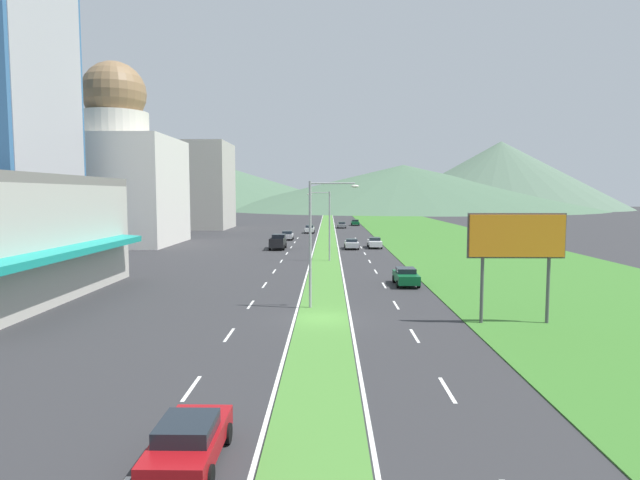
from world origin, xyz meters
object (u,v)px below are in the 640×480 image
(street_lamp_mid, at_px, (327,221))
(car_3, at_px, (287,235))
(billboard_roadside, at_px, (517,241))
(car_4, at_px, (352,244))
(car_1, at_px, (342,225))
(car_7, at_px, (310,229))
(street_lamp_near, at_px, (316,234))
(car_5, at_px, (406,276))
(car_6, at_px, (355,222))
(car_0, at_px, (189,441))
(pickup_truck_0, at_px, (278,242))
(car_2, at_px, (375,242))

(street_lamp_mid, height_order, car_3, street_lamp_mid)
(billboard_roadside, height_order, car_4, billboard_roadside)
(car_1, bearing_deg, car_7, -22.86)
(street_lamp_near, height_order, billboard_roadside, street_lamp_near)
(car_5, distance_m, car_6, 86.70)
(street_lamp_mid, bearing_deg, billboard_roadside, -69.17)
(car_1, height_order, car_7, car_7)
(car_0, xyz_separation_m, car_5, (10.59, 30.44, 0.05))
(street_lamp_mid, distance_m, car_7, 44.73)
(car_0, height_order, pickup_truck_0, pickup_truck_0)
(car_2, xyz_separation_m, car_5, (-0.04, -31.73, -0.01))
(street_lamp_near, relative_size, car_3, 2.14)
(car_4, height_order, car_6, car_6)
(street_lamp_mid, height_order, car_4, street_lamp_mid)
(car_3, distance_m, car_7, 16.13)
(street_lamp_near, height_order, car_6, street_lamp_near)
(car_7, bearing_deg, car_5, -170.28)
(street_lamp_mid, bearing_deg, car_2, 66.17)
(car_1, height_order, car_5, car_5)
(car_3, height_order, car_6, car_3)
(billboard_roadside, bearing_deg, car_5, 108.48)
(car_6, bearing_deg, car_0, -5.14)
(street_lamp_mid, bearing_deg, car_0, -94.63)
(billboard_roadside, bearing_deg, car_4, 100.20)
(billboard_roadside, bearing_deg, car_1, 95.15)
(street_lamp_mid, relative_size, car_0, 1.94)
(car_6, bearing_deg, car_2, 0.10)
(car_6, bearing_deg, car_1, -19.63)
(car_0, bearing_deg, car_3, 2.30)
(car_4, relative_size, car_6, 0.95)
(street_lamp_near, height_order, car_0, street_lamp_near)
(street_lamp_mid, relative_size, car_6, 1.78)
(street_lamp_mid, height_order, billboard_roadside, street_lamp_mid)
(street_lamp_near, relative_size, car_6, 1.90)
(car_2, height_order, car_7, car_7)
(car_3, xyz_separation_m, car_4, (10.26, -14.65, -0.03))
(street_lamp_near, relative_size, car_7, 1.98)
(billboard_roadside, xyz_separation_m, car_0, (-15.11, -16.90, -4.30))
(car_1, distance_m, car_6, 10.59)
(car_6, bearing_deg, car_5, 0.04)
(street_lamp_near, relative_size, street_lamp_mid, 1.07)
(car_3, relative_size, car_7, 0.93)
(street_lamp_near, distance_m, car_4, 39.99)
(car_3, bearing_deg, car_7, -11.53)
(car_1, relative_size, car_5, 1.00)
(car_2, relative_size, pickup_truck_0, 0.89)
(street_lamp_mid, xyz_separation_m, car_1, (3.19, 60.49, -3.96))
(street_lamp_near, height_order, car_1, street_lamp_near)
(billboard_roadside, distance_m, car_2, 45.69)
(street_lamp_near, height_order, car_5, street_lamp_near)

